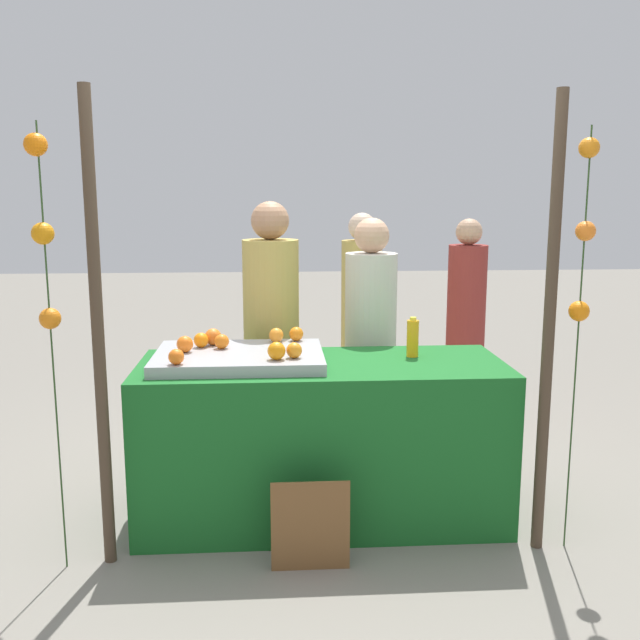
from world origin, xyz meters
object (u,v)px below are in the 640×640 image
Objects in this scene: vendor_right at (370,355)px; juice_bottle at (413,338)px; stall_counter at (322,440)px; vendor_left at (272,350)px; orange_0 at (294,350)px; chalkboard_sign at (310,526)px; orange_1 at (277,351)px.

juice_bottle is at bearing -74.09° from vendor_right.
vendor_left reaches higher than stall_counter.
vendor_right is at bearing 57.96° from orange_0.
juice_bottle is 0.60m from vendor_right.
juice_bottle reaches higher than chalkboard_sign.
orange_0 is 0.96m from vendor_right.
orange_1 is 0.85m from chalkboard_sign.
orange_1 is at bearing 110.87° from chalkboard_sign.
juice_bottle reaches higher than stall_counter.
chalkboard_sign is 0.26× the size of vendor_left.
chalkboard_sign is at bearing -99.38° from stall_counter.
juice_bottle is 0.13× the size of vendor_left.
vendor_right is at bearing 54.63° from orange_1.
orange_1 reaches higher than stall_counter.
stall_counter is at bearing 35.70° from orange_1.
orange_0 is 0.80m from vendor_left.
orange_1 is 0.42× the size of juice_bottle.
vendor_right is (0.58, 0.82, -0.22)m from orange_1.
orange_1 is 1.03m from vendor_right.
stall_counter is 0.80m from vendor_right.
vendor_left reaches higher than orange_0.
chalkboard_sign is at bearing -82.07° from orange_0.
juice_bottle is at bearing 20.75° from orange_1.
vendor_left is at bearing 91.96° from orange_1.
juice_bottle is (0.65, 0.25, 0.00)m from orange_0.
juice_bottle is 0.14× the size of vendor_right.
orange_1 is 0.79m from juice_bottle.
chalkboard_sign is (-0.59, -0.66, -0.75)m from juice_bottle.
chalkboard_sign is at bearing -109.96° from vendor_right.
stall_counter is 0.74m from juice_bottle.
orange_0 reaches higher than stall_counter.
vendor_right is (-0.15, 0.54, -0.22)m from juice_bottle.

